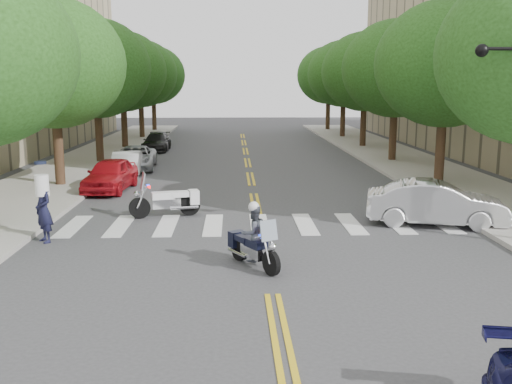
{
  "coord_description": "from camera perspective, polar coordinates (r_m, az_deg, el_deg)",
  "views": [
    {
      "loc": [
        -0.86,
        -12.12,
        4.64
      ],
      "look_at": [
        -0.15,
        5.56,
        1.3
      ],
      "focal_mm": 40.0,
      "sensor_mm": 36.0,
      "label": 1
    }
  ],
  "objects": [
    {
      "name": "ground",
      "position": [
        13.01,
        1.67,
        -10.22
      ],
      "size": [
        140.0,
        140.0,
        0.0
      ],
      "primitive_type": "plane",
      "color": "#38383A",
      "rests_on": "ground"
    },
    {
      "name": "sidewalk_left",
      "position": [
        35.49,
        -16.39,
        2.87
      ],
      "size": [
        5.0,
        60.0,
        0.15
      ],
      "primitive_type": "cube",
      "color": "#9E9991",
      "rests_on": "ground"
    },
    {
      "name": "sidewalk_right",
      "position": [
        35.95,
        14.49,
        3.06
      ],
      "size": [
        5.0,
        60.0,
        0.15
      ],
      "primitive_type": "cube",
      "color": "#9E9991",
      "rests_on": "ground"
    },
    {
      "name": "tree_l_1",
      "position": [
        27.32,
        -19.64,
        12.01
      ],
      "size": [
        6.4,
        6.4,
        8.45
      ],
      "color": "#382316",
      "rests_on": "ground"
    },
    {
      "name": "tree_l_2",
      "position": [
        35.04,
        -15.73,
        11.8
      ],
      "size": [
        6.4,
        6.4,
        8.45
      ],
      "color": "#382316",
      "rests_on": "ground"
    },
    {
      "name": "tree_l_3",
      "position": [
        42.87,
        -13.25,
        11.64
      ],
      "size": [
        6.4,
        6.4,
        8.45
      ],
      "color": "#382316",
      "rests_on": "ground"
    },
    {
      "name": "tree_l_4",
      "position": [
        50.75,
        -11.53,
        11.52
      ],
      "size": [
        6.4,
        6.4,
        8.45
      ],
      "color": "#382316",
      "rests_on": "ground"
    },
    {
      "name": "tree_l_5",
      "position": [
        58.67,
        -10.28,
        11.43
      ],
      "size": [
        6.4,
        6.4,
        8.45
      ],
      "color": "#382316",
      "rests_on": "ground"
    },
    {
      "name": "tree_r_1",
      "position": [
        27.86,
        18.41,
        12.04
      ],
      "size": [
        6.4,
        6.4,
        8.45
      ],
      "color": "#382316",
      "rests_on": "ground"
    },
    {
      "name": "tree_r_2",
      "position": [
        35.47,
        13.81,
        11.87
      ],
      "size": [
        6.4,
        6.4,
        8.45
      ],
      "color": "#382316",
      "rests_on": "ground"
    },
    {
      "name": "tree_r_3",
      "position": [
        43.22,
        10.85,
        11.73
      ],
      "size": [
        6.4,
        6.4,
        8.45
      ],
      "color": "#382316",
      "rests_on": "ground"
    },
    {
      "name": "tree_r_4",
      "position": [
        51.05,
        8.79,
        11.6
      ],
      "size": [
        6.4,
        6.4,
        8.45
      ],
      "color": "#382316",
      "rests_on": "ground"
    },
    {
      "name": "tree_r_5",
      "position": [
        58.92,
        7.29,
        11.51
      ],
      "size": [
        6.4,
        6.4,
        8.45
      ],
      "color": "#382316",
      "rests_on": "ground"
    },
    {
      "name": "motorcycle_police",
      "position": [
        14.68,
        -0.33,
        -4.59
      ],
      "size": [
        1.3,
        1.94,
        1.73
      ],
      "rotation": [
        0.0,
        0.0,
        3.68
      ],
      "color": "black",
      "rests_on": "ground"
    },
    {
      "name": "motorcycle_parked",
      "position": [
        20.52,
        -8.5,
        -0.88
      ],
      "size": [
        2.48,
        1.02,
        1.63
      ],
      "rotation": [
        0.0,
        0.0,
        1.82
      ],
      "color": "black",
      "rests_on": "ground"
    },
    {
      "name": "officer_standing",
      "position": [
        18.04,
        -20.47,
        -1.69
      ],
      "size": [
        0.82,
        0.85,
        1.96
      ],
      "primitive_type": "imported",
      "rotation": [
        0.0,
        0.0,
        -0.86
      ],
      "color": "black",
      "rests_on": "ground"
    },
    {
      "name": "convertible",
      "position": [
        19.92,
        17.55,
        -1.09
      ],
      "size": [
        4.78,
        2.65,
        1.49
      ],
      "primitive_type": "imported",
      "rotation": [
        0.0,
        0.0,
        1.32
      ],
      "color": "#B8B8BA",
      "rests_on": "ground"
    },
    {
      "name": "parked_car_a",
      "position": [
        26.0,
        -14.35,
        1.69
      ],
      "size": [
        2.06,
        4.36,
        1.44
      ],
      "primitive_type": "imported",
      "rotation": [
        0.0,
        0.0,
        -0.09
      ],
      "color": "red",
      "rests_on": "ground"
    },
    {
      "name": "parked_car_b",
      "position": [
        29.76,
        -12.82,
        2.7
      ],
      "size": [
        1.61,
        3.96,
        1.28
      ],
      "primitive_type": "imported",
      "rotation": [
        0.0,
        0.0,
        0.07
      ],
      "color": "silver",
      "rests_on": "ground"
    },
    {
      "name": "parked_car_c",
      "position": [
        32.33,
        -11.98,
        3.37
      ],
      "size": [
        2.44,
        4.77,
        1.29
      ],
      "primitive_type": "imported",
      "rotation": [
        0.0,
        0.0,
        0.07
      ],
      "color": "#B7B9C0",
      "rests_on": "ground"
    },
    {
      "name": "parked_car_d",
      "position": [
        41.18,
        -9.91,
        4.93
      ],
      "size": [
        1.77,
        4.27,
        1.23
      ],
      "primitive_type": "imported",
      "rotation": [
        0.0,
        0.0,
        -0.01
      ],
      "color": "black",
      "rests_on": "ground"
    },
    {
      "name": "parked_car_e",
      "position": [
        42.16,
        -9.74,
        5.14
      ],
      "size": [
        1.78,
        4.0,
        1.34
      ],
      "primitive_type": "imported",
      "rotation": [
        0.0,
        0.0,
        0.05
      ],
      "color": "#9B9A9F",
      "rests_on": "ground"
    }
  ]
}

